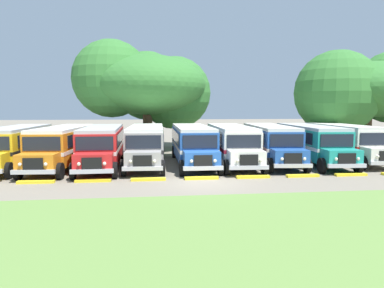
% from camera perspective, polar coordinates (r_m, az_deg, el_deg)
% --- Properties ---
extents(ground_plane, '(220.00, 220.00, 0.00)m').
position_cam_1_polar(ground_plane, '(20.13, 1.85, -6.13)').
color(ground_plane, slate).
extents(foreground_grass_strip, '(80.00, 9.43, 0.01)m').
position_cam_1_polar(foreground_grass_strip, '(12.80, 7.16, -13.22)').
color(foreground_grass_strip, olive).
rests_on(foreground_grass_strip, ground_plane).
extents(parked_bus_slot_0, '(2.76, 10.85, 2.82)m').
position_cam_1_polar(parked_bus_slot_0, '(28.34, -26.41, -0.03)').
color(parked_bus_slot_0, yellow).
rests_on(parked_bus_slot_0, ground_plane).
extents(parked_bus_slot_1, '(3.23, 10.92, 2.82)m').
position_cam_1_polar(parked_bus_slot_1, '(26.94, -19.95, -0.04)').
color(parked_bus_slot_1, orange).
rests_on(parked_bus_slot_1, ground_plane).
extents(parked_bus_slot_2, '(2.91, 10.87, 2.82)m').
position_cam_1_polar(parked_bus_slot_2, '(26.26, -14.22, -0.01)').
color(parked_bus_slot_2, red).
rests_on(parked_bus_slot_2, ground_plane).
extents(parked_bus_slot_3, '(2.95, 10.87, 2.82)m').
position_cam_1_polar(parked_bus_slot_3, '(26.64, -7.38, 0.20)').
color(parked_bus_slot_3, '#9E9993').
rests_on(parked_bus_slot_3, ground_plane).
extents(parked_bus_slot_4, '(2.74, 10.85, 2.82)m').
position_cam_1_polar(parked_bus_slot_4, '(26.52, 0.07, 0.22)').
color(parked_bus_slot_4, '#23519E').
rests_on(parked_bus_slot_4, ground_plane).
extents(parked_bus_slot_5, '(3.06, 10.89, 2.82)m').
position_cam_1_polar(parked_bus_slot_5, '(26.94, 6.34, 0.28)').
color(parked_bus_slot_5, silver).
rests_on(parked_bus_slot_5, ground_plane).
extents(parked_bus_slot_6, '(3.49, 10.96, 2.82)m').
position_cam_1_polar(parked_bus_slot_6, '(28.09, 12.47, 0.40)').
color(parked_bus_slot_6, '#23519E').
rests_on(parked_bus_slot_6, ground_plane).
extents(parked_bus_slot_7, '(3.20, 10.91, 2.82)m').
position_cam_1_polar(parked_bus_slot_7, '(28.93, 18.58, 0.39)').
color(parked_bus_slot_7, teal).
rests_on(parked_bus_slot_7, ground_plane).
extents(parked_bus_slot_8, '(2.96, 10.88, 2.82)m').
position_cam_1_polar(parked_bus_slot_8, '(31.08, 23.15, 0.58)').
color(parked_bus_slot_8, silver).
rests_on(parked_bus_slot_8, ground_plane).
extents(curb_wheelstop_1, '(2.00, 0.36, 0.15)m').
position_cam_1_polar(curb_wheelstop_1, '(21.58, -23.85, -5.62)').
color(curb_wheelstop_1, yellow).
rests_on(curb_wheelstop_1, ground_plane).
extents(curb_wheelstop_2, '(2.00, 0.36, 0.15)m').
position_cam_1_polar(curb_wheelstop_2, '(20.88, -15.65, -5.70)').
color(curb_wheelstop_2, yellow).
rests_on(curb_wheelstop_2, ground_plane).
extents(curb_wheelstop_3, '(2.00, 0.36, 0.15)m').
position_cam_1_polar(curb_wheelstop_3, '(20.62, -7.06, -5.67)').
color(curb_wheelstop_3, yellow).
rests_on(curb_wheelstop_3, ground_plane).
extents(curb_wheelstop_4, '(2.00, 0.36, 0.15)m').
position_cam_1_polar(curb_wheelstop_4, '(20.83, 1.55, -5.51)').
color(curb_wheelstop_4, yellow).
rests_on(curb_wheelstop_4, ground_plane).
extents(curb_wheelstop_5, '(2.00, 0.36, 0.15)m').
position_cam_1_polar(curb_wheelstop_5, '(21.49, 9.80, -5.25)').
color(curb_wheelstop_5, yellow).
rests_on(curb_wheelstop_5, ground_plane).
extents(curb_wheelstop_6, '(2.00, 0.36, 0.15)m').
position_cam_1_polar(curb_wheelstop_6, '(22.56, 17.41, -4.90)').
color(curb_wheelstop_6, yellow).
rests_on(curb_wheelstop_6, ground_plane).
extents(curb_wheelstop_7, '(2.00, 0.36, 0.15)m').
position_cam_1_polar(curb_wheelstop_7, '(23.99, 24.21, -4.52)').
color(curb_wheelstop_7, yellow).
rests_on(curb_wheelstop_7, ground_plane).
extents(broad_shade_tree, '(13.73, 12.98, 10.69)m').
position_cam_1_polar(broad_shade_tree, '(36.81, -7.35, 9.28)').
color(broad_shade_tree, brown).
rests_on(broad_shade_tree, ground_plane).
extents(secondary_tree, '(15.79, 13.93, 10.26)m').
position_cam_1_polar(secondary_tree, '(41.18, 25.83, 7.89)').
color(secondary_tree, brown).
rests_on(secondary_tree, ground_plane).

